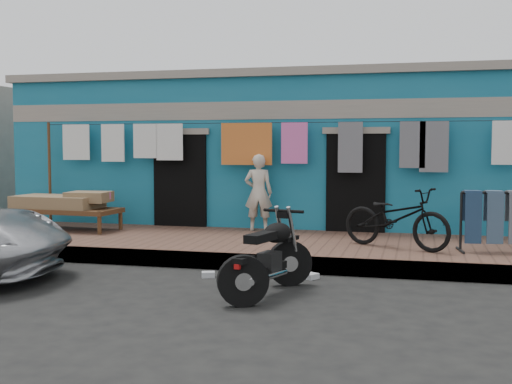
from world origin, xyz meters
name	(u,v)px	position (x,y,z in m)	size (l,w,h in m)	color
ground	(217,294)	(0.00, 0.00, 0.00)	(80.00, 80.00, 0.00)	black
sidewalk	(270,248)	(0.00, 3.00, 0.12)	(28.00, 3.00, 0.25)	brown
curb	(249,263)	(0.00, 1.55, 0.12)	(28.00, 0.10, 0.25)	gray
building	(309,154)	(0.00, 6.99, 1.69)	(12.20, 5.20, 3.36)	#156586
clothesline	(270,148)	(-0.30, 4.25, 1.82)	(10.06, 0.06, 2.10)	brown
seated_person	(258,193)	(-0.50, 4.16, 0.98)	(0.53, 0.35, 1.46)	beige
bicycle	(396,211)	(2.11, 2.68, 0.84)	(0.64, 1.82, 1.18)	black
motorcycle	(268,254)	(0.64, 0.09, 0.52)	(0.93, 1.69, 1.04)	black
charpoy	(68,211)	(-4.09, 3.40, 0.60)	(2.16, 1.13, 0.71)	brown
litter_a	(208,275)	(-0.43, 0.94, 0.04)	(0.18, 0.14, 0.08)	silver
litter_b	(281,274)	(0.57, 1.20, 0.05)	(0.18, 0.14, 0.09)	silver
litter_c	(311,276)	(1.00, 1.20, 0.04)	(0.19, 0.15, 0.08)	silver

